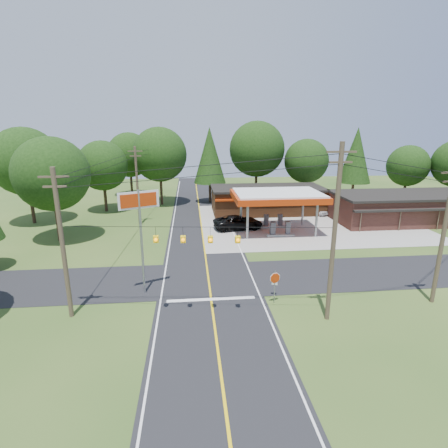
{
  "coord_description": "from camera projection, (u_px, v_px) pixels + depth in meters",
  "views": [
    {
      "loc": [
        -1.33,
        -26.89,
        12.31
      ],
      "look_at": [
        2.0,
        7.0,
        2.8
      ],
      "focal_mm": 28.0,
      "sensor_mm": 36.0,
      "label": 1
    }
  ],
  "objects": [
    {
      "name": "octagonal_stop_sign",
      "position": [
        275.0,
        281.0,
        24.77
      ],
      "size": [
        0.81,
        0.27,
        2.38
      ],
      "color": "gray",
      "rests_on": "ground"
    },
    {
      "name": "big_stop_sign",
      "position": [
        140.0,
        216.0,
        25.18
      ],
      "size": [
        2.75,
        1.27,
        8.0
      ],
      "color": "gray",
      "rests_on": "ground"
    },
    {
      "name": "suv_car",
      "position": [
        238.0,
        222.0,
        43.31
      ],
      "size": [
        6.88,
        6.88,
        1.7
      ],
      "primitive_type": "imported",
      "rotation": [
        0.0,
        0.0,
        1.7
      ],
      "color": "black",
      "rests_on": "ground"
    },
    {
      "name": "lane_center_yellow",
      "position": [
        208.0,
        279.0,
        29.21
      ],
      "size": [
        0.15,
        110.0,
        0.0
      ],
      "primitive_type": "cube",
      "color": "yellow",
      "rests_on": "main_highway"
    },
    {
      "name": "utility_pole_right_b",
      "position": [
        444.0,
        234.0,
        24.05
      ],
      "size": [
        1.8,
        0.3,
        10.0
      ],
      "color": "#473828",
      "rests_on": "ground"
    },
    {
      "name": "overhead_beacons",
      "position": [
        196.0,
        228.0,
        21.7
      ],
      "size": [
        17.04,
        2.04,
        1.03
      ],
      "color": "black",
      "rests_on": "ground"
    },
    {
      "name": "utility_pole_north",
      "position": [
        160.0,
        172.0,
        60.87
      ],
      "size": [
        0.3,
        0.3,
        9.5
      ],
      "color": "#473828",
      "rests_on": "ground"
    },
    {
      "name": "gas_canopy",
      "position": [
        278.0,
        197.0,
        41.37
      ],
      "size": [
        10.6,
        7.4,
        4.88
      ],
      "color": "gray",
      "rests_on": "ground"
    },
    {
      "name": "treeline_backdrop",
      "position": [
        204.0,
        161.0,
        50.29
      ],
      "size": [
        70.27,
        51.59,
        13.3
      ],
      "color": "#332316",
      "rests_on": "ground"
    },
    {
      "name": "cross_road",
      "position": [
        208.0,
        279.0,
        29.21
      ],
      "size": [
        70.0,
        7.0,
        0.02
      ],
      "primitive_type": "cube",
      "color": "black",
      "rests_on": "ground"
    },
    {
      "name": "sedan_car",
      "position": [
        317.0,
        210.0,
        50.77
      ],
      "size": [
        4.97,
        4.97,
        1.32
      ],
      "primitive_type": "imported",
      "rotation": [
        0.0,
        0.0,
        0.35
      ],
      "color": "white",
      "rests_on": "ground"
    },
    {
      "name": "route_sign_post",
      "position": [
        275.0,
        281.0,
        25.95
      ],
      "size": [
        0.41,
        0.18,
        2.08
      ],
      "color": "gray",
      "rests_on": "ground"
    },
    {
      "name": "utility_pole_far_left",
      "position": [
        137.0,
        185.0,
        44.31
      ],
      "size": [
        1.8,
        0.3,
        10.0
      ],
      "color": "#473828",
      "rests_on": "ground"
    },
    {
      "name": "utility_pole_near_left",
      "position": [
        62.0,
        243.0,
        22.12
      ],
      "size": [
        1.8,
        0.3,
        10.0
      ],
      "color": "#473828",
      "rests_on": "ground"
    },
    {
      "name": "utility_pole_near_right",
      "position": [
        334.0,
        233.0,
        21.61
      ],
      "size": [
        1.8,
        0.3,
        11.5
      ],
      "color": "#473828",
      "rests_on": "ground"
    },
    {
      "name": "strip_building",
      "position": [
        411.0,
        207.0,
        46.65
      ],
      "size": [
        20.4,
        8.75,
        3.8
      ],
      "color": "#371B16",
      "rests_on": "ground"
    },
    {
      "name": "main_highway",
      "position": [
        208.0,
        279.0,
        29.21
      ],
      "size": [
        8.0,
        120.0,
        0.02
      ],
      "primitive_type": "cube",
      "color": "black",
      "rests_on": "ground"
    },
    {
      "name": "ground",
      "position": [
        208.0,
        279.0,
        29.21
      ],
      "size": [
        120.0,
        120.0,
        0.0
      ],
      "primitive_type": "plane",
      "color": "#2C4A1A",
      "rests_on": "ground"
    },
    {
      "name": "convenience_store",
      "position": [
        267.0,
        199.0,
        51.67
      ],
      "size": [
        16.4,
        7.55,
        3.8
      ],
      "color": "#583119",
      "rests_on": "ground"
    }
  ]
}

